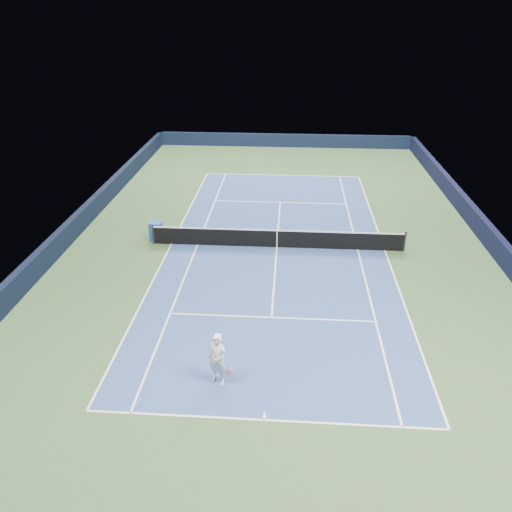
{
  "coord_description": "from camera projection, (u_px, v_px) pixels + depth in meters",
  "views": [
    {
      "loc": [
        0.53,
        -23.0,
        11.29
      ],
      "look_at": [
        -0.86,
        -3.0,
        1.0
      ],
      "focal_mm": 35.0,
      "sensor_mm": 36.0,
      "label": 1
    }
  ],
  "objects": [
    {
      "name": "ground",
      "position": [
        277.0,
        247.0,
        25.6
      ],
      "size": [
        40.0,
        40.0,
        0.0
      ],
      "primitive_type": "plane",
      "color": "#33502B",
      "rests_on": "ground"
    },
    {
      "name": "wall_far",
      "position": [
        284.0,
        140.0,
        42.94
      ],
      "size": [
        22.0,
        0.35,
        1.1
      ],
      "primitive_type": "cube",
      "color": "black",
      "rests_on": "ground"
    },
    {
      "name": "wall_right",
      "position": [
        495.0,
        244.0,
        24.67
      ],
      "size": [
        0.35,
        40.0,
        1.1
      ],
      "primitive_type": "cube",
      "color": "black",
      "rests_on": "ground"
    },
    {
      "name": "wall_left",
      "position": [
        70.0,
        231.0,
        26.02
      ],
      "size": [
        0.35,
        40.0,
        1.1
      ],
      "primitive_type": "cube",
      "color": "black",
      "rests_on": "ground"
    },
    {
      "name": "court_surface",
      "position": [
        277.0,
        247.0,
        25.59
      ],
      "size": [
        10.97,
        23.77,
        0.01
      ],
      "primitive_type": "cube",
      "color": "navy",
      "rests_on": "ground"
    },
    {
      "name": "baseline_far",
      "position": [
        282.0,
        175.0,
        36.14
      ],
      "size": [
        10.97,
        0.08,
        0.0
      ],
      "primitive_type": "cube",
      "color": "white",
      "rests_on": "ground"
    },
    {
      "name": "baseline_near",
      "position": [
        264.0,
        420.0,
        15.04
      ],
      "size": [
        10.97,
        0.08,
        0.0
      ],
      "primitive_type": "cube",
      "color": "white",
      "rests_on": "ground"
    },
    {
      "name": "sideline_doubles_right",
      "position": [
        385.0,
        250.0,
        25.25
      ],
      "size": [
        0.08,
        23.77,
        0.0
      ],
      "primitive_type": "cube",
      "color": "white",
      "rests_on": "ground"
    },
    {
      "name": "sideline_doubles_left",
      "position": [
        172.0,
        244.0,
        25.93
      ],
      "size": [
        0.08,
        23.77,
        0.0
      ],
      "primitive_type": "cube",
      "color": "white",
      "rests_on": "ground"
    },
    {
      "name": "sideline_singles_right",
      "position": [
        358.0,
        250.0,
        25.34
      ],
      "size": [
        0.08,
        23.77,
        0.0
      ],
      "primitive_type": "cube",
      "color": "white",
      "rests_on": "ground"
    },
    {
      "name": "sideline_singles_left",
      "position": [
        198.0,
        245.0,
        25.85
      ],
      "size": [
        0.08,
        23.77,
        0.0
      ],
      "primitive_type": "cube",
      "color": "white",
      "rests_on": "ground"
    },
    {
      "name": "service_line_far",
      "position": [
        280.0,
        202.0,
        31.27
      ],
      "size": [
        8.23,
        0.08,
        0.0
      ],
      "primitive_type": "cube",
      "color": "white",
      "rests_on": "ground"
    },
    {
      "name": "service_line_near",
      "position": [
        272.0,
        317.0,
        19.91
      ],
      "size": [
        8.23,
        0.08,
        0.0
      ],
      "primitive_type": "cube",
      "color": "white",
      "rests_on": "ground"
    },
    {
      "name": "center_service_line",
      "position": [
        277.0,
        247.0,
        25.59
      ],
      "size": [
        0.08,
        12.8,
        0.0
      ],
      "primitive_type": "cube",
      "color": "white",
      "rests_on": "ground"
    },
    {
      "name": "center_mark_far",
      "position": [
        282.0,
        176.0,
        36.01
      ],
      "size": [
        0.08,
        0.3,
        0.0
      ],
      "primitive_type": "cube",
      "color": "white",
      "rests_on": "ground"
    },
    {
      "name": "center_mark_near",
      "position": [
        264.0,
        416.0,
        15.18
      ],
      "size": [
        0.08,
        0.3,
        0.0
      ],
      "primitive_type": "cube",
      "color": "white",
      "rests_on": "ground"
    },
    {
      "name": "tennis_net",
      "position": [
        277.0,
        238.0,
        25.37
      ],
      "size": [
        12.9,
        0.1,
        1.07
      ],
      "color": "black",
      "rests_on": "ground"
    },
    {
      "name": "sponsor_cube",
      "position": [
        156.0,
        231.0,
        26.25
      ],
      "size": [
        0.64,
        0.59,
        0.97
      ],
      "color": "#1E52B4",
      "rests_on": "ground"
    },
    {
      "name": "tennis_player",
      "position": [
        218.0,
        359.0,
        16.14
      ],
      "size": [
        0.89,
        1.38,
        1.87
      ],
      "color": "white",
      "rests_on": "ground"
    }
  ]
}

